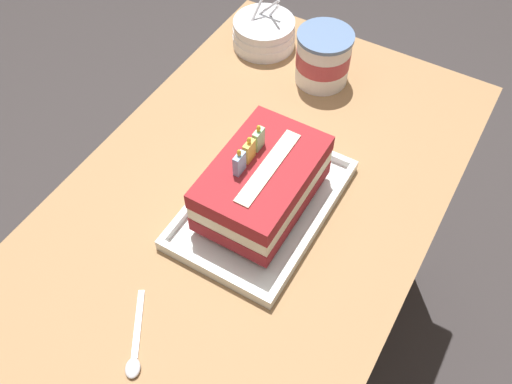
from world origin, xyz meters
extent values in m
plane|color=#383333|center=(0.00, 0.00, 0.00)|extent=(8.00, 8.00, 0.00)
cube|color=#9E754C|center=(0.00, 0.00, 0.72)|extent=(1.04, 0.64, 0.04)
cube|color=#9E754C|center=(0.46, -0.26, 0.35)|extent=(0.06, 0.06, 0.70)
cube|color=#9E754C|center=(0.46, 0.26, 0.35)|extent=(0.06, 0.06, 0.70)
cube|color=silver|center=(-0.01, -0.03, 0.74)|extent=(0.33, 0.22, 0.01)
cube|color=silver|center=(-0.01, -0.14, 0.75)|extent=(0.33, 0.01, 0.02)
cube|color=silver|center=(-0.01, 0.07, 0.75)|extent=(0.33, 0.01, 0.02)
cube|color=silver|center=(-0.17, -0.03, 0.75)|extent=(0.01, 0.20, 0.02)
cube|color=silver|center=(0.15, -0.03, 0.75)|extent=(0.01, 0.20, 0.02)
cube|color=maroon|center=(-0.01, -0.03, 0.77)|extent=(0.23, 0.15, 0.03)
cube|color=beige|center=(-0.01, -0.03, 0.81)|extent=(0.23, 0.15, 0.03)
cube|color=maroon|center=(-0.01, -0.03, 0.84)|extent=(0.23, 0.15, 0.03)
cube|color=beige|center=(-0.01, -0.04, 0.85)|extent=(0.17, 0.03, 0.00)
cube|color=#8CB7EA|center=(-0.04, -0.01, 0.87)|extent=(0.02, 0.01, 0.04)
ellipsoid|color=yellow|center=(-0.04, -0.01, 0.90)|extent=(0.01, 0.01, 0.01)
cube|color=#EFC64C|center=(-0.01, -0.01, 0.87)|extent=(0.02, 0.01, 0.04)
ellipsoid|color=yellow|center=(-0.01, -0.01, 0.90)|extent=(0.01, 0.01, 0.01)
cube|color=#99DB9E|center=(0.02, -0.01, 0.87)|extent=(0.02, 0.01, 0.04)
ellipsoid|color=yellow|center=(0.02, -0.01, 0.90)|extent=(0.01, 0.01, 0.01)
cylinder|color=white|center=(0.39, 0.20, 0.75)|extent=(0.14, 0.14, 0.03)
cylinder|color=white|center=(0.39, 0.20, 0.77)|extent=(0.14, 0.14, 0.03)
cylinder|color=white|center=(0.39, 0.20, 0.78)|extent=(0.14, 0.14, 0.03)
cylinder|color=silver|center=(0.41, 0.18, 0.81)|extent=(0.04, 0.05, 0.07)
cylinder|color=silver|center=(0.40, 0.22, 0.82)|extent=(0.06, 0.02, 0.07)
cylinder|color=silver|center=(0.41, 0.20, 0.81)|extent=(0.02, 0.06, 0.06)
cylinder|color=white|center=(0.35, 0.03, 0.79)|extent=(0.11, 0.11, 0.11)
cylinder|color=#B23D47|center=(0.35, 0.03, 0.79)|extent=(0.11, 0.11, 0.04)
cylinder|color=#5B78A5|center=(0.35, 0.03, 0.85)|extent=(0.12, 0.12, 0.01)
ellipsoid|color=silver|center=(-0.36, -0.01, 0.74)|extent=(0.04, 0.04, 0.01)
cube|color=silver|center=(-0.30, 0.02, 0.74)|extent=(0.10, 0.07, 0.00)
camera|label=1|loc=(-0.52, -0.31, 1.54)|focal=38.99mm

